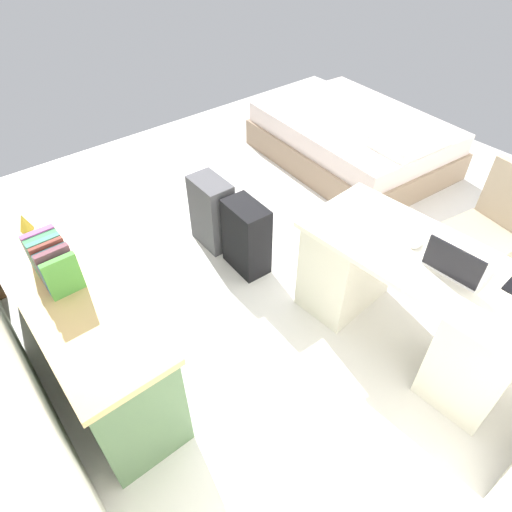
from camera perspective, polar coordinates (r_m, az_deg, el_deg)
ground_plane at (r=3.71m, az=7.42°, el=1.36°), size 5.56×5.56×0.00m
desk at (r=2.90m, az=19.54°, el=-5.05°), size 1.48×0.75×0.74m
office_chair at (r=3.49m, az=27.69°, el=1.98°), size 0.53×0.53×0.94m
credenza at (r=2.84m, az=-22.33°, el=-7.52°), size 1.80×0.48×0.76m
bed at (r=4.82m, az=12.55°, el=14.56°), size 2.00×1.55×0.58m
suitcase_black at (r=3.31m, az=-1.27°, el=2.46°), size 0.37×0.24×0.58m
suitcase_spare_grey at (r=3.56m, az=-5.77°, el=5.64°), size 0.37×0.23×0.59m
laptop at (r=2.58m, az=24.59°, el=-1.13°), size 0.32×0.24×0.21m
computer_mouse at (r=2.70m, az=20.12°, el=1.50°), size 0.07×0.10×0.03m
book_row at (r=2.51m, az=-25.08°, el=-0.46°), size 0.36×0.17×0.23m
figurine_small at (r=2.95m, az=-28.00°, el=3.93°), size 0.08×0.08×0.11m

